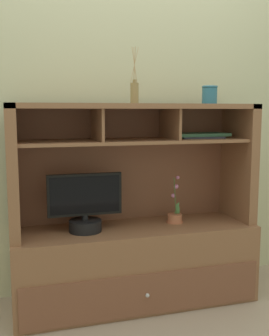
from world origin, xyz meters
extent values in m
cube|color=tan|center=(0.00, 0.00, -0.01)|extent=(6.00, 6.00, 0.02)
cube|color=beige|center=(0.00, 0.28, 1.40)|extent=(6.00, 0.02, 2.80)
cube|color=brown|center=(0.00, 0.00, 0.24)|extent=(1.50, 0.49, 0.49)
cube|color=brown|center=(0.00, -0.25, 0.15)|extent=(1.44, 0.01, 0.25)
sphere|color=silver|center=(0.00, -0.26, 0.15)|extent=(0.02, 0.02, 0.02)
cube|color=brown|center=(-0.72, 0.00, 0.87)|extent=(0.06, 0.41, 0.76)
cube|color=brown|center=(0.72, 0.00, 0.87)|extent=(0.06, 0.41, 0.76)
cube|color=brown|center=(0.00, 0.19, 0.85)|extent=(1.44, 0.02, 0.73)
cube|color=brown|center=(0.00, 0.00, 1.23)|extent=(1.50, 0.41, 0.03)
cube|color=brown|center=(0.00, 0.00, 1.02)|extent=(1.38, 0.37, 0.02)
cube|color=brown|center=(-0.23, 0.00, 1.13)|extent=(0.02, 0.35, 0.19)
cube|color=brown|center=(0.23, 0.00, 1.13)|extent=(0.02, 0.35, 0.19)
cylinder|color=black|center=(-0.32, -0.03, 0.52)|extent=(0.20, 0.20, 0.07)
cylinder|color=black|center=(-0.32, -0.03, 0.57)|extent=(0.04, 0.04, 0.03)
cube|color=black|center=(-0.32, -0.03, 0.71)|extent=(0.44, 0.03, 0.25)
cube|color=black|center=(-0.32, -0.04, 0.71)|extent=(0.41, 0.00, 0.22)
cylinder|color=#BA6B4B|center=(0.27, 0.01, 0.52)|extent=(0.09, 0.09, 0.06)
cylinder|color=#BA6B4B|center=(0.27, 0.01, 0.49)|extent=(0.11, 0.11, 0.01)
cylinder|color=#4C6B38|center=(0.27, 0.01, 0.66)|extent=(0.02, 0.02, 0.24)
sphere|color=#CC71AE|center=(0.27, 0.02, 0.66)|extent=(0.03, 0.03, 0.03)
sphere|color=#CC71AE|center=(0.29, 0.02, 0.72)|extent=(0.03, 0.03, 0.03)
sphere|color=#CC71AE|center=(0.29, 0.01, 0.78)|extent=(0.02, 0.02, 0.02)
ellipsoid|color=#569B5B|center=(0.29, 0.00, 0.57)|extent=(0.05, 0.06, 0.10)
ellipsoid|color=#569B5B|center=(0.29, 0.02, 0.57)|extent=(0.04, 0.05, 0.10)
cube|color=#303448|center=(0.45, 0.03, 1.04)|extent=(0.30, 0.26, 0.01)
cube|color=#477F5E|center=(0.46, 0.05, 1.05)|extent=(0.37, 0.21, 0.02)
cylinder|color=olive|center=(0.00, 0.00, 1.31)|extent=(0.05, 0.05, 0.12)
cylinder|color=olive|center=(0.00, 0.00, 1.38)|extent=(0.02, 0.02, 0.02)
cylinder|color=tan|center=(0.00, 0.00, 1.48)|extent=(0.00, 0.05, 0.21)
cylinder|color=tan|center=(0.00, 0.00, 1.48)|extent=(0.05, 0.00, 0.21)
cylinder|color=tan|center=(0.00, 0.00, 1.48)|extent=(0.00, 0.03, 0.21)
cylinder|color=tan|center=(0.00, 0.00, 1.48)|extent=(0.04, 0.00, 0.21)
cylinder|color=#296582|center=(0.49, -0.02, 1.30)|extent=(0.10, 0.10, 0.10)
torus|color=#296582|center=(0.49, -0.02, 1.36)|extent=(0.10, 0.10, 0.01)
camera|label=1|loc=(-0.71, -2.39, 1.21)|focal=43.59mm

